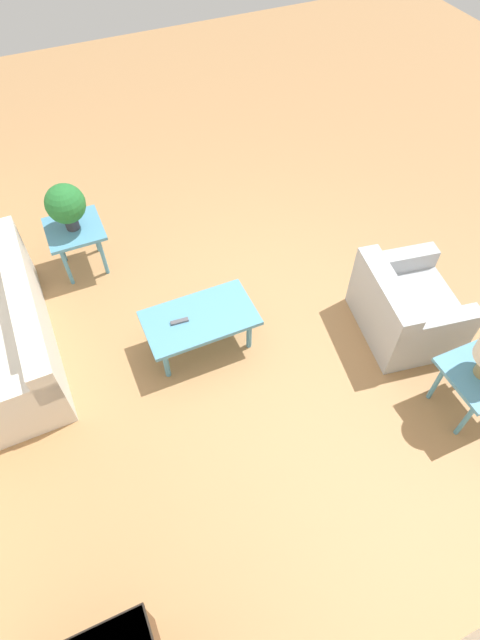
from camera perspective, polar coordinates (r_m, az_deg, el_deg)
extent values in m
plane|color=#A87A4C|center=(4.97, 1.39, -0.14)|extent=(14.00, 14.00, 0.00)
cube|color=silver|center=(4.76, -23.45, 1.97)|extent=(0.23, 1.97, 0.36)
cube|color=#A8ADB2|center=(5.02, 18.46, 0.77)|extent=(0.94, 1.07, 0.43)
cube|color=#A8ADB2|center=(4.62, 16.35, 2.90)|extent=(0.36, 0.97, 0.29)
cube|color=#A8ADB2|center=(4.60, 21.50, -0.51)|extent=(0.81, 0.29, 0.19)
cube|color=#A8ADB2|center=(5.01, 17.43, 6.42)|extent=(0.81, 0.29, 0.19)
cube|color=teal|center=(4.48, -4.64, 0.22)|extent=(1.00, 0.57, 0.04)
cylinder|color=teal|center=(4.85, -0.80, 1.74)|extent=(0.05, 0.05, 0.39)
cylinder|color=teal|center=(4.72, -9.89, -1.33)|extent=(0.05, 0.05, 0.39)
cylinder|color=teal|center=(4.63, 1.05, -1.54)|extent=(0.05, 0.05, 0.39)
cylinder|color=teal|center=(4.49, -8.44, -4.86)|extent=(0.05, 0.05, 0.39)
cube|color=teal|center=(5.38, -18.45, 9.83)|extent=(0.56, 0.56, 0.04)
cylinder|color=teal|center=(5.70, -16.32, 9.52)|extent=(0.04, 0.04, 0.51)
cylinder|color=teal|center=(5.70, -19.96, 8.31)|extent=(0.04, 0.04, 0.51)
cylinder|color=teal|center=(5.42, -15.41, 7.13)|extent=(0.04, 0.04, 0.51)
cylinder|color=teal|center=(5.42, -19.21, 5.86)|extent=(0.04, 0.04, 0.51)
cylinder|color=teal|center=(4.80, 25.04, -4.85)|extent=(0.04, 0.04, 0.51)
cylinder|color=teal|center=(4.59, 21.61, -6.57)|extent=(0.04, 0.04, 0.51)
cylinder|color=teal|center=(4.49, 24.47, -10.21)|extent=(0.04, 0.04, 0.51)
cylinder|color=#333338|center=(5.33, -18.68, 10.52)|extent=(0.13, 0.13, 0.14)
sphere|color=#236B2D|center=(5.19, -19.34, 12.43)|extent=(0.39, 0.39, 0.39)
cube|color=#4C4C51|center=(4.44, -6.92, -0.15)|extent=(0.16, 0.05, 0.02)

